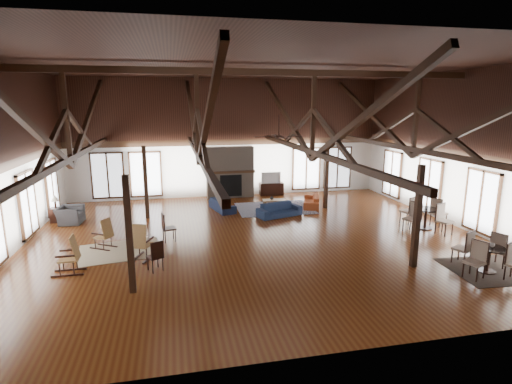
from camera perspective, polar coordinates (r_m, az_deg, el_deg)
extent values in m
plane|color=#5C3113|center=(14.50, 0.14, -6.54)|extent=(16.00, 16.00, 0.00)
cube|color=black|center=(13.77, 0.15, 17.79)|extent=(16.00, 14.00, 0.02)
cube|color=silver|center=(20.68, -3.95, 7.65)|extent=(16.00, 0.02, 6.00)
cube|color=silver|center=(7.23, 11.83, -1.59)|extent=(16.00, 0.02, 6.00)
cube|color=silver|center=(14.46, -32.69, 3.65)|extent=(0.02, 14.00, 6.00)
cube|color=silver|center=(17.34, 27.09, 5.40)|extent=(0.02, 14.00, 6.00)
cube|color=black|center=(13.75, 0.15, 16.75)|extent=(15.60, 0.18, 0.22)
cube|color=black|center=(13.87, -24.96, 4.38)|extent=(0.16, 13.70, 0.18)
cube|color=black|center=(13.77, -25.48, 9.94)|extent=(0.14, 0.14, 2.70)
cube|color=black|center=(17.20, -22.78, 10.02)|extent=(0.15, 7.07, 3.12)
cube|color=black|center=(10.40, -29.80, 8.38)|extent=(0.15, 7.07, 3.12)
cube|color=black|center=(13.54, -8.20, 5.24)|extent=(0.16, 13.70, 0.18)
cube|color=black|center=(13.44, -8.38, 10.96)|extent=(0.14, 0.14, 2.70)
cube|color=black|center=(16.93, -9.15, 10.79)|extent=(0.15, 7.07, 3.12)
cube|color=black|center=(9.95, -7.02, 9.80)|extent=(0.15, 7.07, 3.12)
cube|color=black|center=(14.36, 8.01, 5.66)|extent=(0.16, 13.70, 0.18)
cube|color=black|center=(14.26, 8.18, 11.05)|extent=(0.14, 0.14, 2.70)
cube|color=black|center=(17.60, 4.21, 10.97)|extent=(0.15, 7.07, 3.12)
cube|color=black|center=(11.04, 14.44, 9.76)|extent=(0.15, 7.07, 3.12)
cube|color=black|center=(16.16, 21.55, 5.66)|extent=(0.16, 13.70, 0.18)
cube|color=black|center=(16.08, 21.93, 10.43)|extent=(0.14, 0.14, 2.70)
cube|color=black|center=(19.09, 16.03, 10.65)|extent=(0.15, 7.07, 3.12)
cube|color=black|center=(13.30, 30.29, 8.87)|extent=(0.15, 7.07, 3.12)
cube|color=black|center=(10.47, -17.64, -5.92)|extent=(0.16, 0.16, 3.05)
cube|color=black|center=(12.47, 22.04, -3.33)|extent=(0.16, 0.16, 3.05)
cube|color=black|center=(17.24, -15.48, 1.32)|extent=(0.16, 0.16, 3.05)
cube|color=black|center=(18.52, 10.04, 2.33)|extent=(0.16, 0.16, 3.05)
cube|color=#77685A|center=(20.58, -3.75, 2.86)|extent=(2.40, 0.62, 2.60)
cube|color=black|center=(20.38, -3.60, 0.91)|extent=(1.10, 0.06, 1.10)
cube|color=black|center=(20.29, -3.64, 2.87)|extent=(2.50, 0.20, 0.12)
cylinder|color=black|center=(12.87, 3.30, 9.45)|extent=(0.04, 0.04, 0.70)
cylinder|color=black|center=(12.89, 3.28, 7.90)|extent=(0.20, 0.20, 0.10)
cube|color=black|center=(13.02, 5.21, 7.91)|extent=(0.70, 0.12, 0.02)
cube|color=black|center=(13.33, 2.77, 8.05)|extent=(0.12, 0.70, 0.02)
cube|color=black|center=(12.78, 1.31, 7.88)|extent=(0.70, 0.12, 0.02)
cube|color=black|center=(12.46, 3.82, 7.73)|extent=(0.12, 0.70, 0.02)
imported|color=#172441|center=(17.17, 3.34, -2.55)|extent=(2.06, 1.32, 0.56)
imported|color=#151F3B|center=(18.13, -4.84, -1.84)|extent=(1.87, 1.10, 0.51)
imported|color=#9F451E|center=(18.97, 7.91, -1.26)|extent=(1.93, 1.27, 0.52)
cube|color=brown|center=(18.40, 2.61, -1.21)|extent=(1.11, 0.64, 0.06)
cube|color=brown|center=(18.18, 1.38, -2.03)|extent=(0.06, 0.06, 0.35)
cube|color=brown|center=(18.51, 1.13, -1.76)|extent=(0.06, 0.06, 0.35)
cube|color=brown|center=(18.40, 4.08, -1.88)|extent=(0.06, 0.06, 0.35)
cube|color=brown|center=(18.73, 3.79, -1.62)|extent=(0.06, 0.06, 0.35)
imported|color=#B2B2B2|center=(18.45, 2.25, -0.80)|extent=(0.22, 0.22, 0.18)
imported|color=#2E2D30|center=(17.80, -25.03, -2.99)|extent=(1.12, 1.00, 0.68)
cube|color=black|center=(18.23, -26.60, -2.94)|extent=(0.44, 0.44, 0.59)
cylinder|color=black|center=(18.12, -26.75, -1.49)|extent=(0.08, 0.08, 0.36)
cone|color=white|center=(18.07, -26.82, -0.76)|extent=(0.32, 0.32, 0.26)
cube|color=olive|center=(14.32, -21.05, -5.99)|extent=(0.61, 0.61, 0.05)
cube|color=olive|center=(14.09, -20.51, -4.91)|extent=(0.39, 0.48, 0.65)
cube|color=black|center=(14.30, -21.42, -7.62)|extent=(0.70, 0.46, 0.05)
cube|color=black|center=(14.57, -20.45, -7.17)|extent=(0.70, 0.46, 0.05)
cube|color=olive|center=(12.97, -15.91, -7.27)|extent=(0.66, 0.65, 0.05)
cube|color=olive|center=(12.66, -16.48, -6.10)|extent=(0.55, 0.38, 0.74)
cube|color=black|center=(13.21, -16.65, -8.91)|extent=(0.40, 0.86, 0.05)
cube|color=black|center=(13.02, -14.95, -9.11)|extent=(0.40, 0.86, 0.05)
cube|color=olive|center=(12.63, -25.31, -8.68)|extent=(0.47, 0.49, 0.05)
cube|color=olive|center=(12.47, -24.45, -7.23)|extent=(0.19, 0.49, 0.70)
cube|color=black|center=(12.59, -25.34, -10.71)|extent=(0.86, 0.05, 0.05)
cube|color=black|center=(12.95, -24.95, -10.02)|extent=(0.86, 0.05, 0.05)
cube|color=black|center=(14.34, -12.31, -5.11)|extent=(0.52, 0.52, 0.05)
cube|color=black|center=(14.22, -13.14, -4.12)|extent=(0.13, 0.43, 0.57)
cylinder|color=black|center=(14.41, -12.27, -5.99)|extent=(0.04, 0.04, 0.46)
cube|color=black|center=(12.00, -14.25, -8.96)|extent=(0.53, 0.53, 0.05)
cube|color=black|center=(11.76, -13.93, -8.08)|extent=(0.36, 0.22, 0.51)
cylinder|color=black|center=(12.07, -14.19, -9.89)|extent=(0.03, 0.03, 0.42)
cylinder|color=black|center=(13.23, 30.35, -6.88)|extent=(0.86, 0.86, 0.04)
cylinder|color=black|center=(13.34, 30.19, -8.32)|extent=(0.10, 0.10, 0.71)
cylinder|color=black|center=(13.46, 30.02, -9.74)|extent=(0.51, 0.51, 0.04)
cylinder|color=black|center=(16.65, 23.16, -2.25)|extent=(0.92, 0.92, 0.04)
cylinder|color=black|center=(16.74, 23.05, -3.51)|extent=(0.10, 0.10, 0.76)
cylinder|color=black|center=(16.85, 22.94, -4.76)|extent=(0.55, 0.55, 0.04)
imported|color=#B2B2B2|center=(13.26, 30.68, -6.54)|extent=(0.17, 0.17, 0.11)
imported|color=#B2B2B2|center=(16.64, 23.17, -2.01)|extent=(0.17, 0.17, 0.10)
cube|color=black|center=(21.25, 2.21, 0.48)|extent=(1.25, 0.47, 0.63)
imported|color=#B2B2B2|center=(21.12, 2.10, 2.09)|extent=(1.03, 0.14, 0.59)
cube|color=tan|center=(13.97, -18.78, -7.96)|extent=(2.84, 2.38, 0.01)
cube|color=#1C224F|center=(18.50, 2.66, -2.32)|extent=(3.49, 2.65, 0.01)
cube|color=black|center=(13.63, 30.43, -9.58)|extent=(2.42, 2.23, 0.01)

